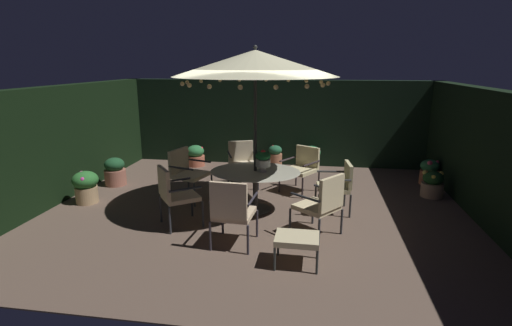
% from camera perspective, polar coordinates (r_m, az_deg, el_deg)
% --- Properties ---
extents(ground_plane, '(8.08, 6.94, 0.02)m').
position_cam_1_polar(ground_plane, '(7.29, 0.21, -6.50)').
color(ground_plane, brown).
extents(hedge_backdrop_rear, '(8.08, 0.30, 2.18)m').
position_cam_1_polar(hedge_backdrop_rear, '(10.21, 3.05, 5.97)').
color(hedge_backdrop_rear, black).
rests_on(hedge_backdrop_rear, ground_plane).
extents(hedge_backdrop_left, '(0.30, 6.94, 2.18)m').
position_cam_1_polar(hedge_backdrop_left, '(8.47, -26.81, 2.65)').
color(hedge_backdrop_left, black).
rests_on(hedge_backdrop_left, ground_plane).
extents(hedge_backdrop_right, '(0.30, 6.94, 2.18)m').
position_cam_1_polar(hedge_backdrop_right, '(7.47, 31.22, 0.69)').
color(hedge_backdrop_right, black).
rests_on(hedge_backdrop_right, ground_plane).
extents(patio_dining_table, '(1.61, 1.33, 0.75)m').
position_cam_1_polar(patio_dining_table, '(6.94, -0.10, -2.17)').
color(patio_dining_table, '#2F2F2E').
rests_on(patio_dining_table, ground_plane).
extents(patio_umbrella, '(2.78, 2.78, 2.89)m').
position_cam_1_polar(patio_umbrella, '(6.64, -0.11, 14.40)').
color(patio_umbrella, '#2C2D2C').
rests_on(patio_umbrella, ground_plane).
extents(centerpiece_planter, '(0.27, 0.27, 0.40)m').
position_cam_1_polar(centerpiece_planter, '(6.76, 1.04, 0.56)').
color(centerpiece_planter, beige).
rests_on(centerpiece_planter, patio_dining_table).
extents(patio_chair_north, '(0.63, 0.64, 0.91)m').
position_cam_1_polar(patio_chair_north, '(7.04, 11.99, -2.93)').
color(patio_chair_north, '#2F3031').
rests_on(patio_chair_north, ground_plane).
extents(patio_chair_northeast, '(0.84, 0.85, 0.92)m').
position_cam_1_polar(patio_chair_northeast, '(8.09, 6.80, -0.41)').
color(patio_chair_northeast, '#32292C').
rests_on(patio_chair_northeast, ground_plane).
extents(patio_chair_east, '(0.75, 0.74, 0.96)m').
position_cam_1_polar(patio_chair_east, '(8.35, -2.07, 0.45)').
color(patio_chair_east, '#2A2A32').
rests_on(patio_chair_east, ground_plane).
extents(patio_chair_southeast, '(0.74, 0.78, 0.99)m').
position_cam_1_polar(patio_chair_southeast, '(7.66, -10.21, -1.01)').
color(patio_chair_southeast, '#292E33').
rests_on(patio_chair_southeast, ground_plane).
extents(patio_chair_south, '(0.80, 0.79, 1.00)m').
position_cam_1_polar(patio_chair_south, '(6.41, -11.89, -4.20)').
color(patio_chair_south, '#292C31').
rests_on(patio_chair_south, ground_plane).
extents(patio_chair_southwest, '(0.62, 0.65, 1.03)m').
position_cam_1_polar(patio_chair_southwest, '(5.58, -3.53, -6.76)').
color(patio_chair_southwest, '#2F2B33').
rests_on(patio_chair_southwest, ground_plane).
extents(patio_chair_west, '(0.83, 0.83, 0.99)m').
position_cam_1_polar(patio_chair_west, '(6.01, 9.69, -5.65)').
color(patio_chair_west, '#2D2F33').
rests_on(patio_chair_west, ground_plane).
extents(ottoman_footrest, '(0.58, 0.45, 0.41)m').
position_cam_1_polar(ottoman_footrest, '(5.22, 6.04, -11.11)').
color(ottoman_footrest, '#2C312F').
rests_on(ottoman_footrest, ground_plane).
extents(potted_plant_right_far, '(0.48, 0.48, 0.62)m').
position_cam_1_polar(potted_plant_right_far, '(8.07, -23.69, -3.08)').
color(potted_plant_right_far, tan).
rests_on(potted_plant_right_far, ground_plane).
extents(potted_plant_back_left, '(0.36, 0.36, 0.56)m').
position_cam_1_polar(potted_plant_back_left, '(9.99, 2.82, 1.03)').
color(potted_plant_back_left, '#A76849').
rests_on(potted_plant_back_left, ground_plane).
extents(potted_plant_left_far, '(0.43, 0.43, 0.54)m').
position_cam_1_polar(potted_plant_left_far, '(8.51, 24.47, -2.83)').
color(potted_plant_left_far, tan).
rests_on(potted_plant_left_far, ground_plane).
extents(potted_plant_front_corner, '(0.46, 0.46, 0.60)m').
position_cam_1_polar(potted_plant_front_corner, '(9.80, 8.10, 0.87)').
color(potted_plant_front_corner, beige).
rests_on(potted_plant_front_corner, ground_plane).
extents(potted_plant_right_near, '(0.47, 0.47, 0.54)m').
position_cam_1_polar(potted_plant_right_near, '(10.20, -8.86, 1.08)').
color(potted_plant_right_near, '#B05C44').
rests_on(potted_plant_right_near, ground_plane).
extents(potted_plant_left_near, '(0.46, 0.46, 0.61)m').
position_cam_1_polar(potted_plant_left_near, '(9.03, -19.98, -1.20)').
color(potted_plant_left_near, '#A2624F').
rests_on(potted_plant_left_near, ground_plane).
extents(potted_plant_back_center, '(0.39, 0.39, 0.56)m').
position_cam_1_polar(potted_plant_back_center, '(9.34, 24.08, -1.17)').
color(potted_plant_back_center, '#AD5B3F').
rests_on(potted_plant_back_center, ground_plane).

